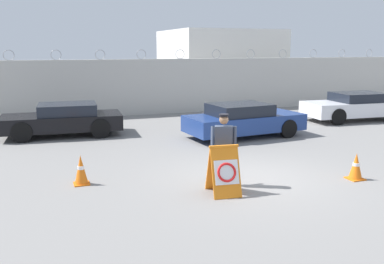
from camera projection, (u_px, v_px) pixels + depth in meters
name	position (u px, v px, depth m)	size (l,w,h in m)	color
ground_plane	(249.00, 178.00, 10.76)	(90.00, 90.00, 0.00)	gray
perimeter_wall	(142.00, 87.00, 20.76)	(36.00, 0.30, 3.14)	beige
building_block	(219.00, 65.00, 27.55)	(6.44, 6.51, 4.30)	silver
barricade_sign	(224.00, 170.00, 9.50)	(0.72, 0.85, 1.12)	orange
security_guard	(223.00, 146.00, 10.07)	(0.59, 0.55, 1.72)	black
traffic_cone_near	(81.00, 170.00, 10.22)	(0.37, 0.37, 0.72)	orange
traffic_cone_mid	(356.00, 167.00, 10.62)	(0.39, 0.39, 0.66)	orange
parked_car_front_coupe	(63.00, 119.00, 15.84)	(4.42, 2.13, 1.20)	black
parked_car_rear_sedan	(243.00, 120.00, 15.64)	(4.47, 2.22, 1.23)	black
parked_car_far_side	(354.00, 106.00, 19.23)	(4.58, 2.13, 1.25)	black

